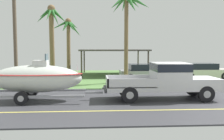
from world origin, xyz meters
TOP-DOWN VIEW (x-y plane):
  - ground at (0.00, 8.38)m, footprint 36.00×22.00m
  - pickup_truck_towing at (-1.36, 0.54)m, footprint 6.00×1.98m
  - boat_on_trailer at (-8.15, 0.54)m, footprint 5.93×2.18m
  - parked_sedan_near at (-0.92, 8.24)m, footprint 4.59×1.93m
  - parked_sedan_far at (4.08, 9.00)m, footprint 4.32×1.86m
  - carport_awning at (-3.43, 12.73)m, footprint 6.40×5.93m
  - palm_tree_near_left at (-2.76, 6.95)m, footprint 3.26×3.22m
  - palm_tree_near_right at (-9.14, 11.44)m, footprint 3.21×3.33m
  - palm_tree_mid at (-7.94, 14.61)m, footprint 3.23×2.64m
  - utility_pole at (-10.40, 4.80)m, footprint 0.24×1.80m

SIDE VIEW (x-z plane):
  - ground at x=0.00m, z-range -0.07..0.04m
  - parked_sedan_far at x=4.08m, z-range -0.02..1.36m
  - parked_sedan_near at x=-0.92m, z-range -0.02..1.36m
  - pickup_truck_towing at x=-1.36m, z-range 0.10..2.00m
  - boat_on_trailer at x=-8.15m, z-range -0.05..2.32m
  - carport_awning at x=-3.43m, z-range 1.16..3.72m
  - utility_pole at x=-10.40m, z-range 0.15..7.24m
  - palm_tree_mid at x=-7.94m, z-range 1.35..7.15m
  - palm_tree_near_right at x=-9.14m, z-range 1.44..8.06m
  - palm_tree_near_left at x=-2.76m, z-range 2.05..8.93m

